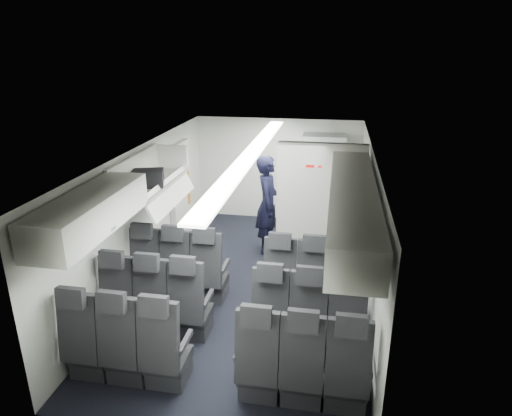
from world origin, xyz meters
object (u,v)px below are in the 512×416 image
(seat_row_mid, at_px, (230,313))
(flight_attendant, at_px, (268,204))
(seat_row_rear, at_px, (211,359))
(galley_unit, at_px, (322,182))
(seat_row_front, at_px, (245,279))
(carry_on_bag, at_px, (148,179))
(boarding_door, at_px, (181,192))

(seat_row_mid, xyz_separation_m, flight_attendant, (0.05, 2.77, 0.48))
(seat_row_rear, bearing_deg, galley_unit, 79.35)
(seat_row_front, relative_size, seat_row_mid, 1.00)
(carry_on_bag, bearing_deg, seat_row_front, -21.93)
(seat_row_mid, distance_m, carry_on_bag, 2.22)
(seat_row_front, xyz_separation_m, flight_attendant, (0.05, 1.87, 0.48))
(seat_row_rear, bearing_deg, flight_attendant, 89.24)
(seat_row_front, xyz_separation_m, seat_row_rear, (0.00, -1.80, 0.00))
(seat_row_mid, distance_m, galley_unit, 4.30)
(seat_row_mid, bearing_deg, boarding_door, 118.77)
(seat_row_mid, height_order, galley_unit, galley_unit)
(seat_row_front, bearing_deg, seat_row_mid, -90.00)
(seat_row_rear, distance_m, carry_on_bag, 2.76)
(seat_row_mid, distance_m, boarding_door, 3.45)
(seat_row_mid, relative_size, boarding_door, 1.79)
(boarding_door, bearing_deg, carry_on_bag, -83.14)
(seat_row_mid, height_order, boarding_door, boarding_door)
(seat_row_front, bearing_deg, seat_row_rear, -90.00)
(seat_row_front, bearing_deg, boarding_door, 128.16)
(seat_row_mid, xyz_separation_m, boarding_door, (-1.64, 2.99, 0.55))
(seat_row_front, relative_size, seat_row_rear, 1.00)
(seat_row_front, distance_m, seat_row_mid, 0.90)
(seat_row_front, bearing_deg, carry_on_bag, 174.73)
(galley_unit, relative_size, boarding_door, 1.02)
(seat_row_rear, relative_size, boarding_door, 1.79)
(boarding_door, distance_m, carry_on_bag, 2.14)
(boarding_door, relative_size, carry_on_bag, 4.33)
(boarding_door, xyz_separation_m, flight_attendant, (1.69, -0.22, -0.07))
(galley_unit, xyz_separation_m, carry_on_bag, (-2.35, -3.12, 0.83))
(boarding_door, bearing_deg, seat_row_rear, -67.13)
(carry_on_bag, bearing_deg, flight_attendant, 33.48)
(seat_row_mid, relative_size, galley_unit, 1.75)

